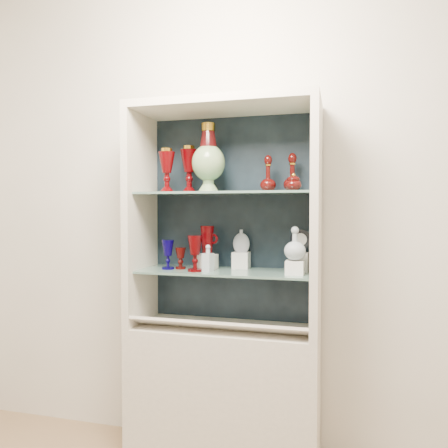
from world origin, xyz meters
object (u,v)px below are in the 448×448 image
(enamel_urn, at_px, (208,158))
(ruby_pitcher, at_px, (207,240))
(ruby_decanter_a, at_px, (268,171))
(clear_square_bottle, at_px, (208,258))
(cobalt_goblet, at_px, (168,255))
(flat_flask, at_px, (241,240))
(clear_round_decanter, at_px, (295,244))
(ruby_goblet_tall, at_px, (195,253))
(pedestal_lamp_left, at_px, (189,169))
(lidded_bowl, at_px, (293,182))
(cameo_medallion, at_px, (300,240))
(pedestal_lamp_right, at_px, (167,170))
(ruby_goblet_small, at_px, (181,258))
(ruby_decanter_b, at_px, (292,171))

(enamel_urn, xyz_separation_m, ruby_pitcher, (-0.02, 0.03, -0.44))
(ruby_decanter_a, distance_m, clear_square_bottle, 0.56)
(cobalt_goblet, bearing_deg, flat_flask, 19.85)
(cobalt_goblet, relative_size, clear_round_decanter, 0.98)
(cobalt_goblet, xyz_separation_m, ruby_goblet_tall, (0.17, -0.04, 0.01))
(pedestal_lamp_left, bearing_deg, lidded_bowl, -8.82)
(cobalt_goblet, relative_size, ruby_goblet_tall, 0.84)
(ruby_pitcher, bearing_deg, cameo_medallion, 16.97)
(pedestal_lamp_right, bearing_deg, ruby_goblet_tall, -6.86)
(pedestal_lamp_right, distance_m, clear_round_decanter, 0.79)
(ruby_decanter_a, relative_size, ruby_goblet_small, 1.84)
(ruby_decanter_a, relative_size, clear_square_bottle, 1.54)
(ruby_decanter_a, relative_size, clear_round_decanter, 1.33)
(ruby_decanter_a, distance_m, flat_flask, 0.41)
(ruby_decanter_b, height_order, flat_flask, ruby_decanter_b)
(clear_round_decanter, bearing_deg, cameo_medallion, 81.09)
(cobalt_goblet, bearing_deg, clear_square_bottle, -7.62)
(enamel_urn, bearing_deg, ruby_goblet_small, 179.59)
(enamel_urn, xyz_separation_m, clear_round_decanter, (0.47, -0.04, -0.45))
(pedestal_lamp_right, relative_size, ruby_decanter_a, 1.08)
(flat_flask, bearing_deg, ruby_decanter_b, -9.56)
(enamel_urn, distance_m, ruby_decanter_b, 0.45)
(ruby_decanter_a, bearing_deg, ruby_pitcher, -176.06)
(ruby_decanter_a, bearing_deg, clear_round_decanter, -31.81)
(enamel_urn, relative_size, ruby_goblet_small, 3.10)
(flat_flask, bearing_deg, cobalt_goblet, -164.06)
(enamel_urn, distance_m, ruby_goblet_small, 0.57)
(enamel_urn, bearing_deg, clear_round_decanter, -4.98)
(ruby_decanter_a, height_order, ruby_decanter_b, same)
(clear_square_bottle, relative_size, flat_flask, 1.09)
(lidded_bowl, bearing_deg, clear_square_bottle, -175.62)
(flat_flask, bearing_deg, ruby_goblet_small, -164.17)
(ruby_decanter_b, xyz_separation_m, ruby_goblet_small, (-0.60, -0.09, -0.47))
(ruby_decanter_a, bearing_deg, pedestal_lamp_left, 177.89)
(flat_flask, bearing_deg, ruby_decanter_a, -24.93)
(lidded_bowl, height_order, ruby_goblet_tall, lidded_bowl)
(ruby_goblet_tall, bearing_deg, ruby_decanter_b, 17.32)
(clear_square_bottle, bearing_deg, lidded_bowl, 4.38)
(ruby_pitcher, bearing_deg, pedestal_lamp_right, -146.71)
(lidded_bowl, bearing_deg, cobalt_goblet, -179.85)
(ruby_goblet_small, xyz_separation_m, cameo_medallion, (0.64, 0.07, 0.10))
(pedestal_lamp_left, distance_m, ruby_goblet_small, 0.50)
(clear_square_bottle, bearing_deg, enamel_urn, 104.03)
(clear_round_decanter, bearing_deg, ruby_goblet_small, 176.19)
(clear_square_bottle, xyz_separation_m, flat_flask, (0.14, 0.17, 0.08))
(ruby_goblet_tall, bearing_deg, cobalt_goblet, 165.63)
(ruby_decanter_a, bearing_deg, pedestal_lamp_right, -169.32)
(ruby_decanter_b, xyz_separation_m, cobalt_goblet, (-0.66, -0.11, -0.45))
(pedestal_lamp_left, relative_size, clear_square_bottle, 1.84)
(ruby_decanter_b, xyz_separation_m, lidded_bowl, (0.02, -0.11, -0.06))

